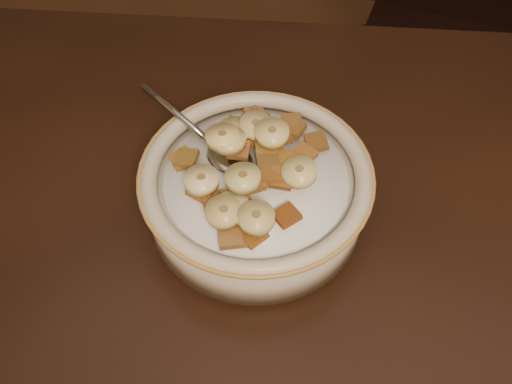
# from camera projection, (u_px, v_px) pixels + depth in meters

# --- Properties ---
(table) EXTENTS (1.42, 0.94, 0.04)m
(table) POSITION_uv_depth(u_px,v_px,m) (435.00, 376.00, 0.48)
(table) COLOR black
(table) RESTS_ON floor
(chair) EXTENTS (0.56, 0.56, 1.04)m
(chair) POSITION_uv_depth(u_px,v_px,m) (478.00, 71.00, 1.03)
(chair) COLOR black
(chair) RESTS_ON floor
(cereal_bowl) EXTENTS (0.21, 0.21, 0.05)m
(cereal_bowl) POSITION_uv_depth(u_px,v_px,m) (256.00, 195.00, 0.54)
(cereal_bowl) COLOR beige
(cereal_bowl) RESTS_ON table
(milk) EXTENTS (0.17, 0.17, 0.00)m
(milk) POSITION_uv_depth(u_px,v_px,m) (256.00, 179.00, 0.52)
(milk) COLOR white
(milk) RESTS_ON cereal_bowl
(spoon) EXTENTS (0.06, 0.06, 0.01)m
(spoon) POSITION_uv_depth(u_px,v_px,m) (230.00, 158.00, 0.53)
(spoon) COLOR #9C9D9E
(spoon) RESTS_ON cereal_bowl
(cereal_square_0) EXTENTS (0.03, 0.03, 0.01)m
(cereal_square_0) POSITION_uv_depth(u_px,v_px,m) (182.00, 159.00, 0.53)
(cereal_square_0) COLOR brown
(cereal_square_0) RESTS_ON milk
(cereal_square_1) EXTENTS (0.02, 0.02, 0.01)m
(cereal_square_1) POSITION_uv_depth(u_px,v_px,m) (239.00, 150.00, 0.52)
(cereal_square_1) COLOR brown
(cereal_square_1) RESTS_ON milk
(cereal_square_2) EXTENTS (0.02, 0.02, 0.01)m
(cereal_square_2) POSITION_uv_depth(u_px,v_px,m) (291.00, 122.00, 0.56)
(cereal_square_2) COLOR brown
(cereal_square_2) RESTS_ON milk
(cereal_square_3) EXTENTS (0.02, 0.02, 0.01)m
(cereal_square_3) POSITION_uv_depth(u_px,v_px,m) (281.00, 178.00, 0.50)
(cereal_square_3) COLOR brown
(cereal_square_3) RESTS_ON milk
(cereal_square_4) EXTENTS (0.02, 0.02, 0.01)m
(cereal_square_4) POSITION_uv_depth(u_px,v_px,m) (271.00, 175.00, 0.50)
(cereal_square_4) COLOR brown
(cereal_square_4) RESTS_ON milk
(cereal_square_5) EXTENTS (0.03, 0.03, 0.01)m
(cereal_square_5) POSITION_uv_depth(u_px,v_px,m) (230.00, 140.00, 0.53)
(cereal_square_5) COLOR brown
(cereal_square_5) RESTS_ON milk
(cereal_square_6) EXTENTS (0.03, 0.03, 0.01)m
(cereal_square_6) POSITION_uv_depth(u_px,v_px,m) (280.00, 136.00, 0.54)
(cereal_square_6) COLOR brown
(cereal_square_6) RESTS_ON milk
(cereal_square_7) EXTENTS (0.02, 0.02, 0.01)m
(cereal_square_7) POSITION_uv_depth(u_px,v_px,m) (266.00, 148.00, 0.52)
(cereal_square_7) COLOR brown
(cereal_square_7) RESTS_ON milk
(cereal_square_8) EXTENTS (0.02, 0.02, 0.01)m
(cereal_square_8) POSITION_uv_depth(u_px,v_px,m) (230.00, 237.00, 0.47)
(cereal_square_8) COLOR olive
(cereal_square_8) RESTS_ON milk
(cereal_square_9) EXTENTS (0.03, 0.03, 0.01)m
(cereal_square_9) POSITION_uv_depth(u_px,v_px,m) (286.00, 215.00, 0.49)
(cereal_square_9) COLOR brown
(cereal_square_9) RESTS_ON milk
(cereal_square_10) EXTENTS (0.03, 0.03, 0.01)m
(cereal_square_10) POSITION_uv_depth(u_px,v_px,m) (276.00, 174.00, 0.50)
(cereal_square_10) COLOR brown
(cereal_square_10) RESTS_ON milk
(cereal_square_11) EXTENTS (0.03, 0.03, 0.01)m
(cereal_square_11) POSITION_uv_depth(u_px,v_px,m) (316.00, 142.00, 0.54)
(cereal_square_11) COLOR brown
(cereal_square_11) RESTS_ON milk
(cereal_square_12) EXTENTS (0.03, 0.03, 0.01)m
(cereal_square_12) POSITION_uv_depth(u_px,v_px,m) (253.00, 235.00, 0.48)
(cereal_square_12) COLOR brown
(cereal_square_12) RESTS_ON milk
(cereal_square_13) EXTENTS (0.02, 0.02, 0.01)m
(cereal_square_13) POSITION_uv_depth(u_px,v_px,m) (236.00, 125.00, 0.55)
(cereal_square_13) COLOR brown
(cereal_square_13) RESTS_ON milk
(cereal_square_14) EXTENTS (0.03, 0.03, 0.01)m
(cereal_square_14) POSITION_uv_depth(u_px,v_px,m) (304.00, 154.00, 0.53)
(cereal_square_14) COLOR #926026
(cereal_square_14) RESTS_ON milk
(cereal_square_15) EXTENTS (0.03, 0.03, 0.01)m
(cereal_square_15) POSITION_uv_depth(u_px,v_px,m) (292.00, 162.00, 0.52)
(cereal_square_15) COLOR #9D602E
(cereal_square_15) RESTS_ON milk
(cereal_square_16) EXTENTS (0.02, 0.02, 0.01)m
(cereal_square_16) POSITION_uv_depth(u_px,v_px,m) (186.00, 158.00, 0.53)
(cereal_square_16) COLOR brown
(cereal_square_16) RESTS_ON milk
(cereal_square_17) EXTENTS (0.03, 0.03, 0.01)m
(cereal_square_17) POSITION_uv_depth(u_px,v_px,m) (252.00, 183.00, 0.49)
(cereal_square_17) COLOR brown
(cereal_square_17) RESTS_ON milk
(cereal_square_18) EXTENTS (0.03, 0.03, 0.01)m
(cereal_square_18) POSITION_uv_depth(u_px,v_px,m) (293.00, 129.00, 0.55)
(cereal_square_18) COLOR brown
(cereal_square_18) RESTS_ON milk
(cereal_square_19) EXTENTS (0.03, 0.03, 0.01)m
(cereal_square_19) POSITION_uv_depth(u_px,v_px,m) (236.00, 197.00, 0.49)
(cereal_square_19) COLOR brown
(cereal_square_19) RESTS_ON milk
(cereal_square_20) EXTENTS (0.02, 0.02, 0.01)m
(cereal_square_20) POSITION_uv_depth(u_px,v_px,m) (268.00, 159.00, 0.51)
(cereal_square_20) COLOR brown
(cereal_square_20) RESTS_ON milk
(cereal_square_21) EXTENTS (0.03, 0.03, 0.01)m
(cereal_square_21) POSITION_uv_depth(u_px,v_px,m) (250.00, 137.00, 0.53)
(cereal_square_21) COLOR brown
(cereal_square_21) RESTS_ON milk
(cereal_square_22) EXTENTS (0.02, 0.02, 0.01)m
(cereal_square_22) POSITION_uv_depth(u_px,v_px,m) (243.00, 237.00, 0.48)
(cereal_square_22) COLOR #93591C
(cereal_square_22) RESTS_ON milk
(cereal_square_23) EXTENTS (0.03, 0.03, 0.01)m
(cereal_square_23) POSITION_uv_depth(u_px,v_px,m) (201.00, 190.00, 0.50)
(cereal_square_23) COLOR brown
(cereal_square_23) RESTS_ON milk
(cereal_square_24) EXTENTS (0.03, 0.02, 0.01)m
(cereal_square_24) POSITION_uv_depth(u_px,v_px,m) (255.00, 117.00, 0.56)
(cereal_square_24) COLOR #9D5D23
(cereal_square_24) RESTS_ON milk
(cereal_square_25) EXTENTS (0.03, 0.03, 0.01)m
(cereal_square_25) POSITION_uv_depth(u_px,v_px,m) (283.00, 160.00, 0.51)
(cereal_square_25) COLOR brown
(cereal_square_25) RESTS_ON milk
(cereal_square_26) EXTENTS (0.03, 0.03, 0.01)m
(cereal_square_26) POSITION_uv_depth(u_px,v_px,m) (255.00, 116.00, 0.56)
(cereal_square_26) COLOR brown
(cereal_square_26) RESTS_ON milk
(cereal_square_27) EXTENTS (0.03, 0.03, 0.01)m
(cereal_square_27) POSITION_uv_depth(u_px,v_px,m) (215.00, 201.00, 0.49)
(cereal_square_27) COLOR brown
(cereal_square_27) RESTS_ON milk
(cereal_square_28) EXTENTS (0.02, 0.02, 0.01)m
(cereal_square_28) POSITION_uv_depth(u_px,v_px,m) (230.00, 216.00, 0.49)
(cereal_square_28) COLOR brown
(cereal_square_28) RESTS_ON milk
(banana_slice_0) EXTENTS (0.04, 0.04, 0.01)m
(banana_slice_0) POSITION_uv_depth(u_px,v_px,m) (234.00, 132.00, 0.53)
(banana_slice_0) COLOR #EFDB81
(banana_slice_0) RESTS_ON milk
(banana_slice_1) EXTENTS (0.04, 0.04, 0.01)m
(banana_slice_1) POSITION_uv_depth(u_px,v_px,m) (224.00, 212.00, 0.48)
(banana_slice_1) COLOR #D5BD71
(banana_slice_1) RESTS_ON milk
(banana_slice_2) EXTENTS (0.04, 0.04, 0.01)m
(banana_slice_2) POSITION_uv_depth(u_px,v_px,m) (256.00, 218.00, 0.47)
(banana_slice_2) COLOR #EBD083
(banana_slice_2) RESTS_ON milk
(banana_slice_3) EXTENTS (0.04, 0.04, 0.01)m
(banana_slice_3) POSITION_uv_depth(u_px,v_px,m) (202.00, 180.00, 0.50)
(banana_slice_3) COLOR #FDED9F
(banana_slice_3) RESTS_ON milk
(banana_slice_4) EXTENTS (0.04, 0.04, 0.01)m
(banana_slice_4) POSITION_uv_depth(u_px,v_px,m) (229.00, 141.00, 0.51)
(banana_slice_4) COLOR #E9C67D
(banana_slice_4) RESTS_ON milk
(banana_slice_5) EXTENTS (0.04, 0.04, 0.01)m
(banana_slice_5) POSITION_uv_depth(u_px,v_px,m) (272.00, 133.00, 0.51)
(banana_slice_5) COLOR #F1DF8C
(banana_slice_5) RESTS_ON milk
(banana_slice_6) EXTENTS (0.04, 0.04, 0.01)m
(banana_slice_6) POSITION_uv_depth(u_px,v_px,m) (232.00, 209.00, 0.48)
(banana_slice_6) COLOR #F9DC8F
(banana_slice_6) RESTS_ON milk
(banana_slice_7) EXTENTS (0.04, 0.04, 0.01)m
(banana_slice_7) POSITION_uv_depth(u_px,v_px,m) (256.00, 126.00, 0.53)
(banana_slice_7) COLOR tan
(banana_slice_7) RESTS_ON milk
(banana_slice_8) EXTENTS (0.04, 0.04, 0.02)m
(banana_slice_8) POSITION_uv_depth(u_px,v_px,m) (222.00, 137.00, 0.52)
(banana_slice_8) COLOR #F5D17F
(banana_slice_8) RESTS_ON milk
(banana_slice_9) EXTENTS (0.04, 0.04, 0.02)m
(banana_slice_9) POSITION_uv_depth(u_px,v_px,m) (299.00, 172.00, 0.50)
(banana_slice_9) COLOR #E9CE8B
(banana_slice_9) RESTS_ON milk
(banana_slice_10) EXTENTS (0.04, 0.04, 0.01)m
(banana_slice_10) POSITION_uv_depth(u_px,v_px,m) (243.00, 178.00, 0.48)
(banana_slice_10) COLOR #CEC56D
(banana_slice_10) RESTS_ON milk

